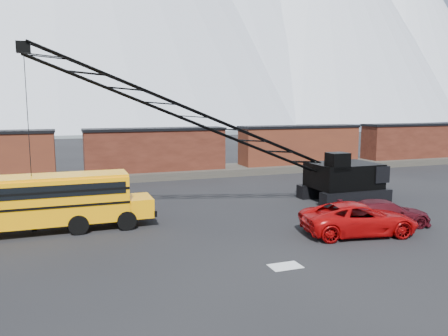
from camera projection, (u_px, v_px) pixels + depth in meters
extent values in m
plane|color=black|center=(240.00, 241.00, 22.69)|extent=(160.00, 160.00, 0.00)
cone|color=white|center=(313.00, 2.00, 324.37)|extent=(260.00, 260.00, 175.00)
cone|color=white|center=(399.00, 28.00, 365.91)|extent=(220.00, 220.00, 150.00)
cone|color=white|center=(128.00, 11.00, 323.11)|extent=(240.00, 240.00, 160.00)
cube|color=white|center=(75.00, 100.00, 337.24)|extent=(800.00, 80.00, 24.00)
cube|color=#4D483F|center=(156.00, 174.00, 43.10)|extent=(120.00, 5.00, 0.70)
cube|color=black|center=(25.00, 174.00, 39.01)|extent=(2.20, 2.40, 0.60)
cube|color=#592519|center=(156.00, 150.00, 42.77)|extent=(13.50, 2.90, 4.00)
cube|color=black|center=(155.00, 129.00, 42.48)|extent=(13.70, 3.10, 0.25)
cube|color=black|center=(113.00, 169.00, 41.59)|extent=(2.20, 2.40, 0.60)
cube|color=black|center=(197.00, 165.00, 44.44)|extent=(2.20, 2.40, 0.60)
cube|color=#4C2115|center=(299.00, 145.00, 48.20)|extent=(13.50, 2.90, 4.00)
cube|color=black|center=(300.00, 127.00, 47.92)|extent=(13.70, 3.10, 0.25)
cube|color=black|center=(265.00, 162.00, 47.02)|extent=(2.20, 2.40, 0.60)
cube|color=black|center=(331.00, 159.00, 49.87)|extent=(2.20, 2.40, 0.60)
cube|color=#592519|center=(414.00, 141.00, 53.63)|extent=(13.50, 2.90, 4.00)
cube|color=black|center=(415.00, 125.00, 53.35)|extent=(13.70, 3.10, 0.25)
cube|color=black|center=(385.00, 156.00, 52.45)|extent=(2.20, 2.40, 0.60)
cube|color=black|center=(439.00, 154.00, 55.30)|extent=(2.20, 2.40, 0.60)
cube|color=silver|center=(285.00, 266.00, 19.14)|extent=(1.40, 0.90, 0.02)
cube|color=#FFA105|center=(35.00, 201.00, 23.95)|extent=(10.00, 2.50, 2.50)
cube|color=#FFA105|center=(138.00, 206.00, 25.95)|extent=(1.60, 2.30, 1.10)
cube|color=#FFA105|center=(33.00, 178.00, 23.77)|extent=(10.00, 2.30, 0.18)
cube|color=black|center=(32.00, 193.00, 22.68)|extent=(9.60, 0.05, 0.65)
cube|color=black|center=(35.00, 185.00, 25.02)|extent=(9.60, 0.05, 0.65)
cube|color=black|center=(152.00, 209.00, 26.28)|extent=(0.15, 2.45, 0.35)
cylinder|color=black|center=(78.00, 225.00, 23.80)|extent=(1.10, 0.35, 1.10)
cylinder|color=black|center=(77.00, 215.00, 25.94)|extent=(1.10, 0.35, 1.10)
cylinder|color=black|center=(127.00, 221.00, 24.69)|extent=(1.10, 0.35, 1.10)
cylinder|color=black|center=(122.00, 211.00, 26.83)|extent=(1.10, 0.35, 1.10)
imported|color=#A90809|center=(359.00, 219.00, 23.86)|extent=(6.74, 4.00, 1.76)
imported|color=#430C13|center=(385.00, 213.00, 25.55)|extent=(5.59, 3.22, 1.52)
cube|color=black|center=(356.00, 198.00, 31.05)|extent=(5.50, 1.00, 1.00)
cube|color=black|center=(331.00, 190.00, 34.02)|extent=(5.50, 1.00, 1.00)
cube|color=black|center=(344.00, 175.00, 32.34)|extent=(4.80, 3.60, 1.80)
cube|color=black|center=(366.00, 171.00, 32.99)|extent=(1.20, 3.80, 1.20)
cube|color=black|center=(338.00, 162.00, 30.58)|extent=(1.40, 1.20, 1.30)
cube|color=black|center=(342.00, 163.00, 30.07)|extent=(1.20, 0.06, 0.90)
cube|color=black|center=(23.00, 47.00, 22.87)|extent=(0.70, 0.50, 0.60)
cylinder|color=black|center=(29.00, 143.00, 23.57)|extent=(0.04, 0.04, 9.74)
cube|color=black|center=(35.00, 226.00, 24.23)|extent=(0.25, 0.25, 0.50)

